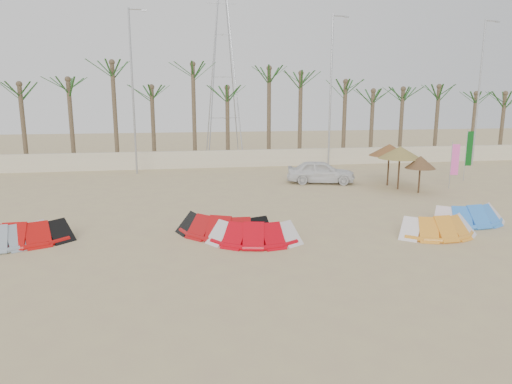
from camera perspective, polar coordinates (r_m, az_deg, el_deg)
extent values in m
plane|color=tan|center=(13.94, 4.37, -10.17)|extent=(120.00, 120.00, 0.00)
cube|color=beige|center=(34.97, -4.58, 4.15)|extent=(60.00, 0.30, 1.30)
cylinder|color=brown|center=(37.64, -26.81, 7.45)|extent=(0.32, 0.32, 6.50)
ellipsoid|color=#194719|center=(37.61, -27.27, 12.38)|extent=(4.00, 4.00, 2.40)
cylinder|color=brown|center=(36.09, -11.28, 8.34)|extent=(0.32, 0.32, 6.50)
ellipsoid|color=#194719|center=(36.06, -11.49, 13.50)|extent=(4.00, 4.00, 2.40)
cylinder|color=brown|center=(37.25, 4.46, 8.62)|extent=(0.32, 0.32, 6.50)
ellipsoid|color=#194719|center=(37.23, 4.54, 13.62)|extent=(4.00, 4.00, 2.40)
cylinder|color=brown|center=(40.91, 18.30, 8.34)|extent=(0.32, 0.32, 6.50)
ellipsoid|color=#194719|center=(40.88, 18.60, 12.88)|extent=(4.00, 4.00, 2.40)
cylinder|color=brown|center=(45.23, 27.36, 7.89)|extent=(0.32, 0.32, 6.50)
ellipsoid|color=#194719|center=(45.21, 27.74, 11.99)|extent=(4.00, 4.00, 2.40)
cylinder|color=#A5A8AD|center=(32.64, -15.14, 11.80)|extent=(0.14, 0.14, 11.00)
cylinder|color=#A5A8AD|center=(33.11, -14.74, 21.22)|extent=(1.00, 0.08, 0.08)
cube|color=#A5A8AD|center=(33.07, -13.81, 21.19)|extent=(0.35, 0.14, 0.10)
cylinder|color=#A5A8AD|center=(34.43, 9.30, 12.01)|extent=(0.14, 0.14, 11.00)
cylinder|color=#A5A8AD|center=(35.07, 10.43, 20.83)|extent=(1.00, 0.08, 0.08)
cube|color=#A5A8AD|center=(35.23, 11.24, 20.68)|extent=(0.35, 0.14, 0.10)
cylinder|color=#A5A8AD|center=(40.00, 26.06, 10.93)|extent=(0.14, 0.14, 11.00)
cylinder|color=#A5A8AD|center=(40.70, 27.37, 18.47)|extent=(1.00, 0.08, 0.08)
cube|color=#A5A8AD|center=(40.99, 27.95, 18.29)|extent=(0.35, 0.14, 0.10)
cube|color=silver|center=(18.22, -25.08, -5.16)|extent=(0.79, 1.19, 0.40)
cylinder|color=#BC0D0B|center=(18.71, -27.49, -5.44)|extent=(3.34, 0.26, 0.20)
cube|color=black|center=(18.36, -22.96, -4.86)|extent=(0.62, 1.11, 0.40)
cylinder|color=#AC0D0F|center=(17.60, -4.06, -5.15)|extent=(3.21, 1.63, 0.20)
cube|color=black|center=(17.57, -9.16, -4.79)|extent=(1.01, 1.25, 0.40)
cube|color=black|center=(17.87, 0.87, -4.36)|extent=(1.01, 1.25, 0.40)
cylinder|color=red|center=(16.61, -0.24, -6.15)|extent=(2.97, 0.82, 0.20)
cube|color=silver|center=(16.49, -4.95, -5.77)|extent=(0.82, 1.20, 0.40)
cube|color=silver|center=(16.92, 4.22, -5.30)|extent=(0.82, 1.20, 0.40)
cylinder|color=orange|center=(18.70, 21.84, -4.96)|extent=(2.74, 0.31, 0.20)
cube|color=white|center=(18.14, 18.39, -4.72)|extent=(0.64, 1.12, 0.40)
cube|color=white|center=(19.41, 24.82, -4.16)|extent=(0.64, 1.12, 0.40)
cylinder|color=#3483EC|center=(21.12, 25.16, -3.39)|extent=(2.96, 0.42, 0.20)
cube|color=white|center=(20.44, 21.98, -3.17)|extent=(0.68, 1.14, 0.40)
cube|color=white|center=(21.95, 27.89, -2.71)|extent=(0.68, 1.14, 0.40)
cylinder|color=#4C331E|center=(27.54, 17.43, 2.79)|extent=(0.10, 0.10, 2.40)
cone|color=#A08A44|center=(27.42, 17.55, 4.75)|extent=(2.48, 2.48, 0.70)
cylinder|color=#4C331E|center=(26.89, 19.77, 1.98)|extent=(0.10, 0.10, 1.97)
cone|color=brown|center=(26.78, 19.87, 3.53)|extent=(1.67, 1.67, 0.70)
cylinder|color=#4C331E|center=(28.57, 16.22, 3.18)|extent=(0.10, 0.10, 2.42)
cone|color=brown|center=(28.45, 16.33, 5.09)|extent=(2.42, 2.42, 0.70)
cylinder|color=#A5A8AD|center=(28.79, 23.16, 3.10)|extent=(0.04, 0.04, 2.75)
cube|color=#FE56C0|center=(28.87, 23.58, 3.75)|extent=(0.40, 0.18, 1.78)
cylinder|color=#A5A8AD|center=(31.77, 24.73, 4.23)|extent=(0.04, 0.04, 3.34)
cube|color=#0B5115|center=(31.85, 25.11, 4.94)|extent=(0.42, 0.03, 2.17)
imported|color=white|center=(28.57, 8.09, 2.52)|extent=(4.45, 2.69, 1.42)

